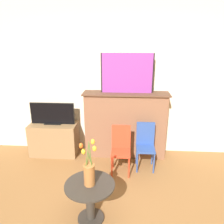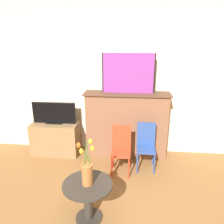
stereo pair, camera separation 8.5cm
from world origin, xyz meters
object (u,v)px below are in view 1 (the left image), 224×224
at_px(painting, 127,73).
at_px(chair_blue, 145,143).
at_px(chair_red, 121,147).
at_px(tv_monitor, 52,114).
at_px(vase_tulips, 89,171).

bearing_deg(painting, chair_blue, -51.62).
xyz_separation_m(chair_red, chair_blue, (0.39, 0.16, 0.00)).
bearing_deg(painting, tv_monitor, -177.28).
xyz_separation_m(painting, tv_monitor, (-1.31, -0.06, -0.72)).
height_order(chair_blue, vase_tulips, vase_tulips).
relative_size(painting, chair_blue, 1.14).
distance_m(tv_monitor, chair_blue, 1.70).
relative_size(painting, tv_monitor, 1.11).
distance_m(chair_blue, vase_tulips, 1.40).
xyz_separation_m(tv_monitor, chair_red, (1.24, -0.50, -0.35)).
bearing_deg(painting, vase_tulips, -103.93).
height_order(painting, tv_monitor, painting).
bearing_deg(chair_red, painting, 82.75).
relative_size(tv_monitor, vase_tulips, 1.40).
bearing_deg(chair_blue, vase_tulips, -121.17).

